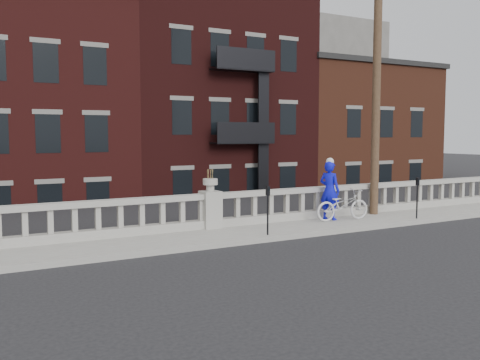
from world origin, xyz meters
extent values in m
plane|color=black|center=(0.00, 0.00, 0.00)|extent=(120.00, 120.00, 0.00)
cube|color=gray|center=(0.00, 3.00, 0.07)|extent=(32.00, 2.20, 0.15)
cube|color=gray|center=(0.00, 3.95, 0.28)|extent=(28.00, 0.34, 0.25)
cube|color=gray|center=(0.00, 3.95, 1.10)|extent=(28.00, 0.34, 0.16)
cube|color=gray|center=(0.00, 3.95, 0.70)|extent=(0.55, 0.55, 1.10)
cylinder|color=gray|center=(0.00, 3.95, 1.35)|extent=(0.24, 0.24, 0.20)
cylinder|color=gray|center=(0.00, 3.95, 1.53)|extent=(0.44, 0.44, 0.18)
cube|color=#605E59|center=(0.00, 4.30, -2.42)|extent=(36.00, 0.50, 5.15)
cube|color=black|center=(0.00, 25.95, -5.25)|extent=(80.00, 44.00, 0.50)
cube|color=#595651|center=(-2.00, 8.45, -3.00)|extent=(16.00, 7.00, 4.00)
cube|color=#595651|center=(22.00, 32.95, 4.00)|extent=(14.00, 14.00, 18.00)
cube|color=#421412|center=(-4.00, 19.95, 2.00)|extent=(10.00, 14.00, 14.00)
cube|color=black|center=(6.00, 19.95, 2.75)|extent=(10.00, 14.00, 15.50)
cube|color=black|center=(6.00, 19.95, 10.65)|extent=(10.30, 14.30, 0.30)
cube|color=#592B1B|center=(16.00, 19.95, 1.00)|extent=(10.00, 14.00, 12.00)
cube|color=black|center=(16.00, 19.95, 7.15)|extent=(10.30, 14.30, 0.30)
cylinder|color=#422D1E|center=(6.20, 3.60, 5.15)|extent=(0.28, 0.28, 10.00)
cylinder|color=black|center=(0.88, 2.15, 0.70)|extent=(0.05, 0.05, 1.10)
cube|color=black|center=(0.88, 2.15, 1.38)|extent=(0.10, 0.08, 0.26)
cube|color=black|center=(0.88, 2.10, 1.42)|extent=(0.06, 0.01, 0.08)
cylinder|color=black|center=(6.72, 2.15, 0.70)|extent=(0.05, 0.05, 1.10)
cube|color=black|center=(6.72, 2.15, 1.38)|extent=(0.10, 0.08, 0.26)
cube|color=black|center=(6.72, 2.10, 1.42)|extent=(0.06, 0.01, 0.08)
imported|color=silver|center=(4.34, 3.08, 0.65)|extent=(1.96, 0.87, 1.00)
imported|color=#0D0FCB|center=(4.07, 3.41, 1.11)|extent=(0.68, 0.82, 1.91)
camera|label=1|loc=(-7.00, -10.20, 2.95)|focal=40.00mm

